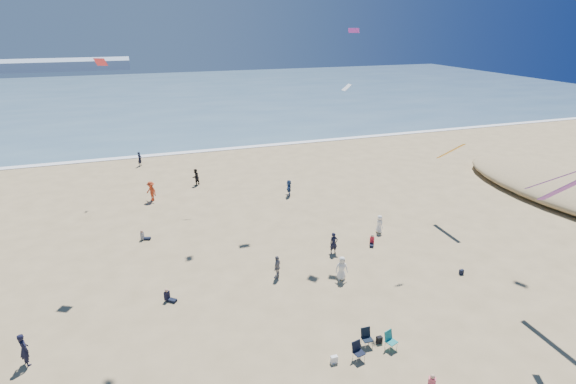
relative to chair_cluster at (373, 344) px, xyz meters
name	(u,v)px	position (x,y,z in m)	size (l,w,h in m)	color
ocean	(157,96)	(-5.09, 91.57, -0.47)	(220.00, 100.00, 0.06)	#476B84
surf_line	(182,153)	(-5.09, 41.57, -0.46)	(220.00, 1.20, 0.08)	white
standing_flyers	(272,251)	(-2.19, 10.65, 0.36)	(37.85, 52.25, 1.94)	black
seated_group	(269,293)	(-3.75, 6.26, -0.08)	(17.70, 21.36, 0.84)	silver
chair_cluster	(373,344)	(0.00, 0.00, 0.00)	(2.73, 1.47, 1.00)	black
white_tote	(334,359)	(-2.24, -0.11, -0.30)	(0.35, 0.20, 0.40)	white
black_backpack	(379,340)	(0.69, 0.49, -0.31)	(0.30, 0.22, 0.38)	black
navy_bag	(461,272)	(9.52, 4.86, -0.33)	(0.28, 0.18, 0.34)	black
kites_aloft	(367,47)	(4.19, 10.28, 14.10)	(44.85, 39.80, 30.16)	#259ACB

